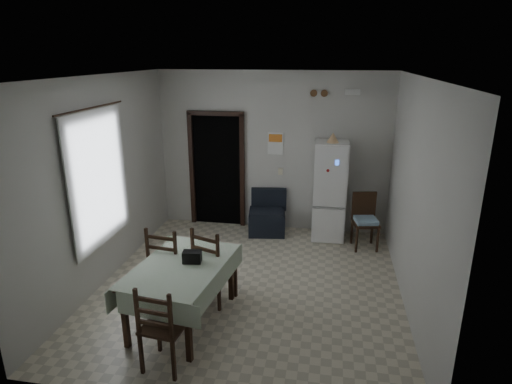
{
  "coord_description": "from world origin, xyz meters",
  "views": [
    {
      "loc": [
        1.02,
        -5.31,
        3.16
      ],
      "look_at": [
        0.0,
        0.5,
        1.25
      ],
      "focal_mm": 30.0,
      "sensor_mm": 36.0,
      "label": 1
    }
  ],
  "objects_px": {
    "navy_seat": "(267,213)",
    "dining_chair_far_right": "(215,264)",
    "dining_chair_near_head": "(164,325)",
    "dining_chair_far_left": "(170,262)",
    "fridge": "(330,191)",
    "corner_chair": "(366,222)",
    "dining_table": "(183,293)"
  },
  "relations": [
    {
      "from": "dining_table",
      "to": "dining_chair_far_right",
      "type": "height_order",
      "value": "dining_chair_far_right"
    },
    {
      "from": "corner_chair",
      "to": "dining_chair_near_head",
      "type": "distance_m",
      "value": 4.03
    },
    {
      "from": "dining_table",
      "to": "navy_seat",
      "type": "bearing_deg",
      "value": 85.76
    },
    {
      "from": "fridge",
      "to": "navy_seat",
      "type": "xyz_separation_m",
      "value": [
        -1.11,
        0.0,
        -0.48
      ]
    },
    {
      "from": "navy_seat",
      "to": "dining_chair_far_right",
      "type": "bearing_deg",
      "value": -106.14
    },
    {
      "from": "navy_seat",
      "to": "dining_chair_far_left",
      "type": "distance_m",
      "value": 2.6
    },
    {
      "from": "fridge",
      "to": "dining_chair_near_head",
      "type": "distance_m",
      "value": 4.05
    },
    {
      "from": "navy_seat",
      "to": "dining_chair_far_left",
      "type": "xyz_separation_m",
      "value": [
        -0.94,
        -2.42,
        0.14
      ]
    },
    {
      "from": "dining_chair_far_left",
      "to": "dining_chair_near_head",
      "type": "height_order",
      "value": "dining_chair_far_left"
    },
    {
      "from": "fridge",
      "to": "dining_chair_far_left",
      "type": "bearing_deg",
      "value": -131.95
    },
    {
      "from": "navy_seat",
      "to": "corner_chair",
      "type": "distance_m",
      "value": 1.77
    },
    {
      "from": "fridge",
      "to": "dining_chair_near_head",
      "type": "xyz_separation_m",
      "value": [
        -1.62,
        -3.69,
        -0.38
      ]
    },
    {
      "from": "dining_table",
      "to": "dining_chair_near_head",
      "type": "height_order",
      "value": "dining_chair_near_head"
    },
    {
      "from": "corner_chair",
      "to": "dining_chair_far_right",
      "type": "distance_m",
      "value": 2.88
    },
    {
      "from": "dining_chair_far_left",
      "to": "dining_chair_near_head",
      "type": "distance_m",
      "value": 1.35
    },
    {
      "from": "fridge",
      "to": "dining_chair_near_head",
      "type": "relative_size",
      "value": 1.76
    },
    {
      "from": "navy_seat",
      "to": "dining_chair_near_head",
      "type": "relative_size",
      "value": 0.79
    },
    {
      "from": "dining_chair_near_head",
      "to": "fridge",
      "type": "bearing_deg",
      "value": -107.13
    },
    {
      "from": "fridge",
      "to": "dining_chair_far_left",
      "type": "distance_m",
      "value": 3.19
    },
    {
      "from": "corner_chair",
      "to": "dining_table",
      "type": "relative_size",
      "value": 0.64
    },
    {
      "from": "dining_chair_far_right",
      "to": "dining_chair_near_head",
      "type": "bearing_deg",
      "value": 102.61
    },
    {
      "from": "dining_table",
      "to": "corner_chair",
      "type": "bearing_deg",
      "value": 55.01
    },
    {
      "from": "dining_chair_far_right",
      "to": "dining_chair_far_left",
      "type": "bearing_deg",
      "value": 25.71
    },
    {
      "from": "fridge",
      "to": "dining_chair_far_right",
      "type": "distance_m",
      "value": 2.79
    },
    {
      "from": "dining_table",
      "to": "dining_chair_far_left",
      "type": "bearing_deg",
      "value": 132.48
    },
    {
      "from": "navy_seat",
      "to": "dining_table",
      "type": "bearing_deg",
      "value": -109.56
    },
    {
      "from": "corner_chair",
      "to": "dining_chair_far_right",
      "type": "bearing_deg",
      "value": -146.95
    },
    {
      "from": "dining_table",
      "to": "dining_chair_far_right",
      "type": "xyz_separation_m",
      "value": [
        0.26,
        0.54,
        0.15
      ]
    },
    {
      "from": "dining_table",
      "to": "dining_chair_far_left",
      "type": "distance_m",
      "value": 0.61
    },
    {
      "from": "navy_seat",
      "to": "dining_chair_near_head",
      "type": "xyz_separation_m",
      "value": [
        -0.52,
        -3.69,
        0.1
      ]
    },
    {
      "from": "fridge",
      "to": "corner_chair",
      "type": "height_order",
      "value": "fridge"
    },
    {
      "from": "dining_chair_far_left",
      "to": "dining_chair_far_right",
      "type": "height_order",
      "value": "dining_chair_far_left"
    }
  ]
}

